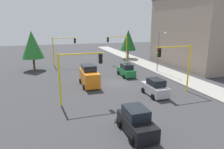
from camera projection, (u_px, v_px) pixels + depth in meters
ground_plane at (113, 83)px, 27.61m from camera, size 120.00×120.00×0.00m
sidewalk_kerb at (160, 70)px, 35.30m from camera, size 80.00×4.00×0.15m
lane_arrow_near at (122, 125)px, 16.09m from camera, size 2.40×1.10×1.10m
apartment_block at (194, 31)px, 37.74m from camera, size 17.80×9.30×13.43m
traffic_signal_far_right at (63, 46)px, 37.89m from camera, size 0.36×4.59×5.61m
traffic_signal_near_left at (176, 60)px, 22.76m from camera, size 0.36×4.59×5.64m
traffic_signal_far_left at (119, 44)px, 41.24m from camera, size 0.36×4.59×5.65m
traffic_signal_near_right at (78, 68)px, 19.48m from camera, size 0.36×4.59×5.31m
street_lamp_curbside at (160, 47)px, 32.59m from camera, size 2.15×0.28×7.00m
tree_opposite_side at (32, 45)px, 34.34m from camera, size 3.79×3.79×6.91m
tree_roadside_far at (128, 40)px, 45.95m from camera, size 3.71×3.71×6.75m
delivery_van_orange at (89, 76)px, 26.23m from camera, size 4.80×2.22×2.77m
car_black at (136, 122)px, 14.67m from camera, size 3.90×2.07×1.98m
car_green at (126, 71)px, 31.13m from camera, size 4.10×1.97×1.98m
car_silver at (155, 88)px, 22.62m from camera, size 3.80×2.00×1.98m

